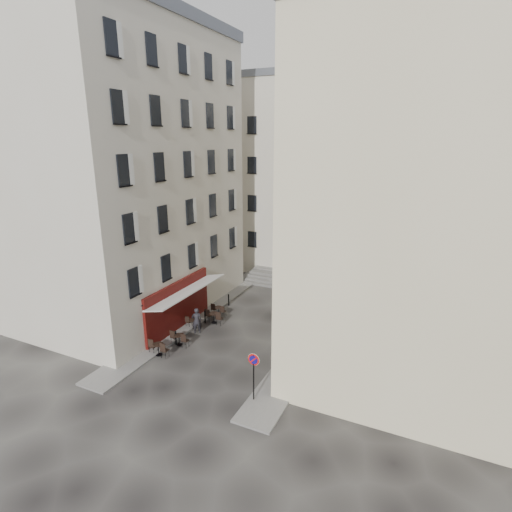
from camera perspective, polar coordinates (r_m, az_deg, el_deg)
The scene contains 18 objects.
ground at distance 26.14m, azimuth -4.08°, elevation -13.04°, with size 90.00×90.00×0.00m, color black.
sidewalk_left at distance 31.27m, azimuth -7.74°, elevation -7.85°, with size 2.00×22.00×0.12m, color slate.
sidewalk_right at distance 26.97m, azimuth 7.71°, elevation -12.02°, with size 2.00×18.00×0.12m, color slate.
building_left at distance 31.63m, azimuth -18.83°, elevation 10.99°, with size 12.20×16.20×20.60m.
building_right at distance 23.53m, azimuth 23.12°, elevation 6.49°, with size 12.20×14.20×18.60m.
building_back at distance 40.81m, azimuth 7.76°, elevation 11.32°, with size 18.20×10.20×18.60m.
cafe_storefront at distance 28.20m, azimuth -10.88°, elevation -6.75°, with size 1.74×7.30×3.50m.
stone_steps at distance 36.44m, azimuth 5.62°, elevation -3.61°, with size 9.00×3.15×0.80m.
bollard_near at distance 26.75m, azimuth -11.38°, elevation -11.33°, with size 0.12×0.12×0.98m.
bollard_mid at distance 29.31m, azimuth -7.29°, elevation -8.55°, with size 0.12×0.12×0.98m.
bollard_far at distance 32.05m, azimuth -3.93°, elevation -6.21°, with size 0.12×0.12×0.98m.
no_parking_sign at distance 20.52m, azimuth -0.35°, elevation -15.74°, with size 0.62×0.11×2.70m.
bistro_table_a at distance 25.79m, azimuth -13.70°, elevation -12.65°, with size 1.40×0.66×0.99m.
bistro_table_b at distance 26.67m, azimuth -10.85°, elevation -11.50°, with size 1.32×0.62×0.93m.
bistro_table_c at distance 28.66m, azimuth -8.94°, elevation -9.42°, with size 1.22×0.57×0.85m.
bistro_table_d at distance 29.22m, azimuth -6.00°, elevation -8.62°, with size 1.41×0.66×0.99m.
bistro_table_e at distance 30.43m, azimuth -5.35°, elevation -7.69°, with size 1.22×0.57×0.86m.
pedestrian at distance 27.82m, azimuth -8.47°, elevation -9.12°, with size 0.67×0.44×1.85m, color #242228.
Camera 1 is at (11.33, -19.75, 12.84)m, focal length 28.00 mm.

